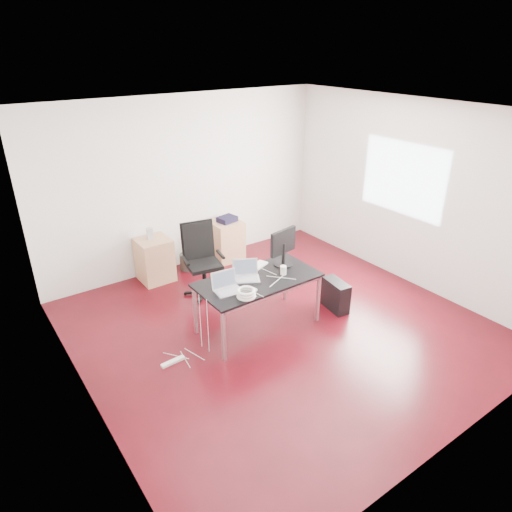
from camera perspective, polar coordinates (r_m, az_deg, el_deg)
room_shell at (r=5.61m, az=3.56°, el=3.24°), size 5.00×5.00×5.00m
desk at (r=5.90m, az=0.25°, el=-3.32°), size 1.60×0.80×0.73m
office_chair at (r=6.83m, az=-6.83°, el=-0.00°), size 0.56×0.58×1.08m
filing_cabinet_left at (r=7.43m, az=-12.55°, el=-0.46°), size 0.50×0.50×0.70m
filing_cabinet_right at (r=7.97m, az=-3.77°, el=1.97°), size 0.50×0.50×0.70m
pc_tower at (r=6.62m, az=9.92°, el=-4.84°), size 0.27×0.48×0.44m
wastebasket at (r=7.74m, az=-8.61°, el=-0.73°), size 0.32×0.32×0.28m
power_strip at (r=5.71m, az=-10.34°, el=-12.86°), size 0.30×0.08×0.04m
laptop_left at (r=5.60m, az=-3.64°, el=-3.82°), size 0.35×0.28×0.23m
laptop_right at (r=5.87m, az=-1.23°, el=-2.29°), size 0.41×0.38×0.23m
monitor at (r=6.14m, az=3.41°, el=1.32°), size 0.45×0.26×0.51m
keyboard at (r=6.14m, az=-0.10°, el=-1.46°), size 0.46×0.29×0.02m
cup_white at (r=5.97m, az=3.43°, el=-1.79°), size 0.10×0.10×0.12m
cup_brown at (r=6.02m, az=3.36°, el=-1.66°), size 0.09×0.09×0.10m
cable_coil at (r=5.45m, az=-1.24°, el=-4.70°), size 0.24×0.24×0.11m
power_adapter at (r=5.59m, az=-0.33°, el=-4.29°), size 0.09×0.09×0.03m
speaker at (r=7.28m, az=-13.12°, el=2.75°), size 0.10×0.10×0.18m
navy_garment at (r=7.82m, az=-3.63°, el=4.62°), size 0.34×0.29×0.09m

